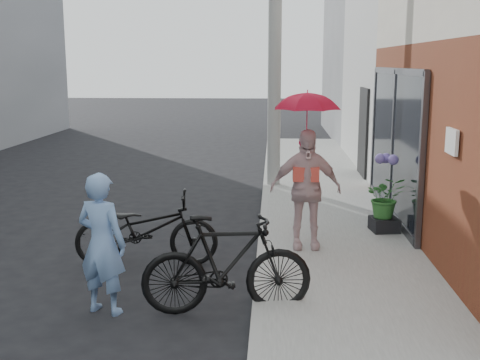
# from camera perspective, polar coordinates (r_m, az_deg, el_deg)

# --- Properties ---
(ground) EXTENTS (80.00, 80.00, 0.00)m
(ground) POSITION_cam_1_polar(r_m,az_deg,el_deg) (7.44, -5.55, -10.40)
(ground) COLOR black
(ground) RESTS_ON ground
(sidewalk) EXTENTS (2.20, 24.00, 0.12)m
(sidewalk) POSITION_cam_1_polar(r_m,az_deg,el_deg) (9.29, 9.34, -5.71)
(sidewalk) COLOR gray
(sidewalk) RESTS_ON ground
(curb) EXTENTS (0.12, 24.00, 0.12)m
(curb) POSITION_cam_1_polar(r_m,az_deg,el_deg) (9.23, 2.13, -5.66)
(curb) COLOR #9E9E99
(curb) RESTS_ON ground
(east_building_far) EXTENTS (8.00, 8.00, 7.00)m
(east_building_far) POSITION_cam_1_polar(r_m,az_deg,el_deg) (23.66, 18.62, 12.40)
(east_building_far) COLOR gray
(east_building_far) RESTS_ON ground
(utility_pole) EXTENTS (0.28, 0.28, 7.00)m
(utility_pole) POSITION_cam_1_polar(r_m,az_deg,el_deg) (12.87, 3.34, 14.54)
(utility_pole) COLOR #9E9E99
(utility_pole) RESTS_ON ground
(officer) EXTENTS (0.66, 0.54, 1.57)m
(officer) POSITION_cam_1_polar(r_m,az_deg,el_deg) (6.72, -12.96, -5.90)
(officer) COLOR #7399CD
(officer) RESTS_ON ground
(bike_left) EXTENTS (1.98, 0.87, 1.01)m
(bike_left) POSITION_cam_1_polar(r_m,az_deg,el_deg) (8.22, -8.87, -4.67)
(bike_left) COLOR black
(bike_left) RESTS_ON ground
(bike_right) EXTENTS (1.92, 0.79, 1.12)m
(bike_right) POSITION_cam_1_polar(r_m,az_deg,el_deg) (6.60, -1.26, -8.01)
(bike_right) COLOR black
(bike_right) RESTS_ON ground
(kimono_woman) EXTENTS (1.01, 0.46, 1.70)m
(kimono_woman) POSITION_cam_1_polar(r_m,az_deg,el_deg) (8.50, 6.22, -0.86)
(kimono_woman) COLOR beige
(kimono_woman) RESTS_ON sidewalk
(parasol) EXTENTS (0.89, 0.89, 0.79)m
(parasol) POSITION_cam_1_polar(r_m,az_deg,el_deg) (8.34, 6.40, 7.52)
(parasol) COLOR red
(parasol) RESTS_ON kimono_woman
(planter) EXTENTS (0.46, 0.46, 0.21)m
(planter) POSITION_cam_1_polar(r_m,az_deg,el_deg) (9.71, 13.51, -4.11)
(planter) COLOR black
(planter) RESTS_ON sidewalk
(potted_plant) EXTENTS (0.60, 0.52, 0.66)m
(potted_plant) POSITION_cam_1_polar(r_m,az_deg,el_deg) (9.60, 13.63, -1.59)
(potted_plant) COLOR #306F2C
(potted_plant) RESTS_ON planter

